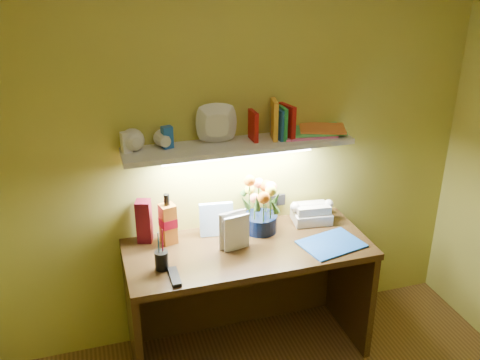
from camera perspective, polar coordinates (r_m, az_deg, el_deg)
name	(u,v)px	position (r m, az deg, el deg)	size (l,w,h in m)	color
desk	(248,300)	(3.28, 0.86, -12.72)	(1.40, 0.60, 0.75)	#321C0D
flower_bouquet	(261,204)	(3.16, 2.22, -2.54)	(0.22, 0.22, 0.36)	#071233
telephone	(312,211)	(3.33, 7.64, -3.33)	(0.23, 0.17, 0.14)	white
desk_clock	(324,209)	(3.43, 8.90, -3.09)	(0.08, 0.04, 0.08)	silver
whisky_bottle	(168,219)	(3.06, -7.71, -4.12)	(0.08, 0.08, 0.31)	#C6671C
whisky_box	(144,221)	(3.11, -10.19, -4.34)	(0.08, 0.08, 0.26)	#5C0D1A
pen_cup	(161,254)	(2.86, -8.40, -7.86)	(0.07, 0.07, 0.18)	black
art_card	(216,219)	(3.15, -2.54, -4.21)	(0.20, 0.04, 0.20)	white
tv_remote	(175,277)	(2.82, -6.99, -10.20)	(0.05, 0.17, 0.02)	black
blue_folder	(331,244)	(3.13, 9.71, -6.73)	(0.34, 0.25, 0.01)	blue
desk_book_a	(219,233)	(2.98, -2.24, -5.66)	(0.17, 0.02, 0.23)	beige
desk_book_b	(224,236)	(2.96, -1.67, -5.98)	(0.15, 0.02, 0.21)	silver
wall_shelf	(240,139)	(2.98, -0.02, 4.36)	(1.31, 0.32, 0.25)	silver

